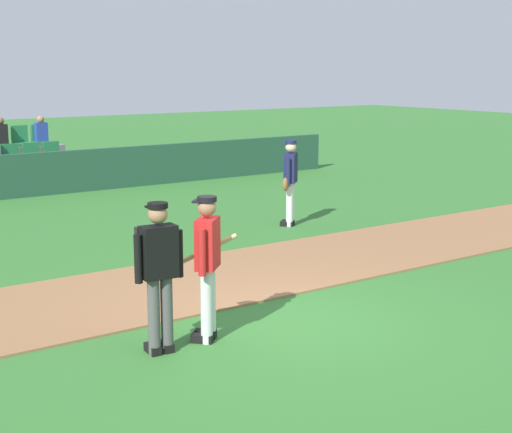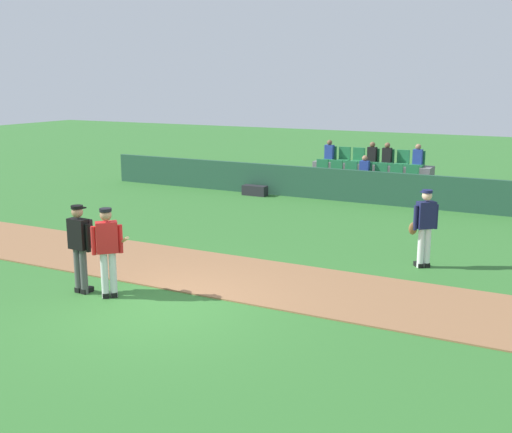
# 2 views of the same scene
# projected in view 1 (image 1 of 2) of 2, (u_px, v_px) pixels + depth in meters

# --- Properties ---
(ground_plane) EXTENTS (80.00, 80.00, 0.00)m
(ground_plane) POSITION_uv_depth(u_px,v_px,m) (285.00, 323.00, 9.84)
(ground_plane) COLOR #33702D
(infield_dirt_path) EXTENTS (28.00, 2.74, 0.03)m
(infield_dirt_path) POSITION_uv_depth(u_px,v_px,m) (195.00, 282.00, 11.64)
(infield_dirt_path) COLOR #936642
(infield_dirt_path) RESTS_ON ground
(dugout_fence) EXTENTS (20.00, 0.16, 1.10)m
(dugout_fence) POSITION_uv_depth(u_px,v_px,m) (4.00, 177.00, 18.86)
(dugout_fence) COLOR #234C38
(dugout_fence) RESTS_ON ground
(batter_red_jersey) EXTENTS (0.72, 0.68, 1.76)m
(batter_red_jersey) POSITION_uv_depth(u_px,v_px,m) (207.00, 262.00, 9.04)
(batter_red_jersey) COLOR silver
(batter_red_jersey) RESTS_ON ground
(umpire_home_plate) EXTENTS (0.59, 0.32, 1.76)m
(umpire_home_plate) POSITION_uv_depth(u_px,v_px,m) (158.00, 269.00, 8.63)
(umpire_home_plate) COLOR #4C4C4C
(umpire_home_plate) RESTS_ON ground
(runner_navy_jersey) EXTENTS (0.58, 0.49, 1.76)m
(runner_navy_jersey) POSITION_uv_depth(u_px,v_px,m) (290.00, 180.00, 15.64)
(runner_navy_jersey) COLOR white
(runner_navy_jersey) RESTS_ON ground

